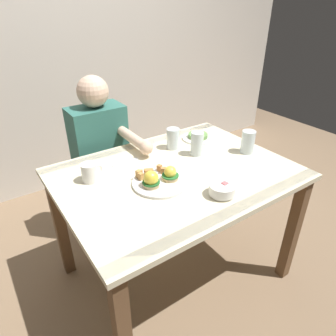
# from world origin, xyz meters

# --- Properties ---
(ground_plane) EXTENTS (6.00, 6.00, 0.00)m
(ground_plane) POSITION_xyz_m (0.00, 0.00, 0.00)
(ground_plane) COLOR #7F664C
(back_wall) EXTENTS (4.80, 0.10, 2.60)m
(back_wall) POSITION_xyz_m (0.00, 1.50, 1.30)
(back_wall) COLOR silver
(back_wall) RESTS_ON ground_plane
(dining_table) EXTENTS (1.20, 0.90, 0.74)m
(dining_table) POSITION_xyz_m (0.00, 0.00, 0.63)
(dining_table) COLOR beige
(dining_table) RESTS_ON ground_plane
(eggs_benedict_plate) EXTENTS (0.27, 0.27, 0.09)m
(eggs_benedict_plate) POSITION_xyz_m (-0.14, -0.05, 0.77)
(eggs_benedict_plate) COLOR white
(eggs_benedict_plate) RESTS_ON dining_table
(fruit_bowl) EXTENTS (0.12, 0.12, 0.06)m
(fruit_bowl) POSITION_xyz_m (0.04, -0.29, 0.77)
(fruit_bowl) COLOR white
(fruit_bowl) RESTS_ON dining_table
(coffee_mug) EXTENTS (0.11, 0.08, 0.09)m
(coffee_mug) POSITION_xyz_m (-0.40, 0.17, 0.79)
(coffee_mug) COLOR white
(coffee_mug) RESTS_ON dining_table
(fork) EXTENTS (0.16, 0.03, 0.00)m
(fork) POSITION_xyz_m (-0.16, 0.24, 0.74)
(fork) COLOR silver
(fork) RESTS_ON dining_table
(water_glass_near) EXTENTS (0.08, 0.08, 0.13)m
(water_glass_near) POSITION_xyz_m (0.47, -0.05, 0.80)
(water_glass_near) COLOR silver
(water_glass_near) RESTS_ON dining_table
(water_glass_far) EXTENTS (0.08, 0.08, 0.12)m
(water_glass_far) POSITION_xyz_m (0.15, 0.24, 0.79)
(water_glass_far) COLOR silver
(water_glass_far) RESTS_ON dining_table
(water_glass_extra) EXTENTS (0.07, 0.07, 0.14)m
(water_glass_extra) POSITION_xyz_m (0.21, 0.10, 0.80)
(water_glass_extra) COLOR silver
(water_glass_extra) RESTS_ON dining_table
(side_plate) EXTENTS (0.20, 0.20, 0.04)m
(side_plate) POSITION_xyz_m (0.36, 0.26, 0.75)
(side_plate) COLOR white
(side_plate) RESTS_ON dining_table
(diner_person) EXTENTS (0.34, 0.54, 1.14)m
(diner_person) POSITION_xyz_m (-0.16, 0.60, 0.65)
(diner_person) COLOR #33333D
(diner_person) RESTS_ON ground_plane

